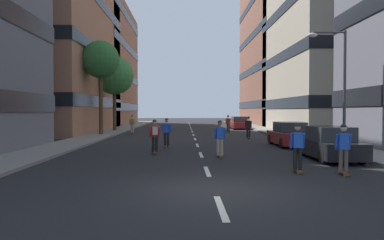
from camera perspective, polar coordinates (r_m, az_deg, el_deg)
The scene contains 21 objects.
ground_plane at distance 34.77m, azimuth 0.16°, elevation -2.19°, with size 146.48×146.48×0.00m, color black.
sidewalk_left at distance 38.52m, azimuth -12.36°, elevation -1.76°, with size 2.63×67.14×0.14m, color gray.
sidewalk_right at distance 38.88m, azimuth 12.34°, elevation -1.73°, with size 2.63×67.14×0.14m, color gray.
lane_markings at distance 35.85m, azimuth 0.12°, elevation -2.07°, with size 0.16×57.20×0.01m.
building_left_mid at distance 43.88m, azimuth -24.27°, elevation 15.73°, with size 15.67×21.44×26.06m.
building_left_far at distance 59.78m, azimuth -17.46°, elevation 8.24°, with size 15.67×23.01×18.47m.
building_right_far at distance 60.86m, azimuth 16.56°, elevation 11.87°, with size 15.67×22.12×26.33m.
parked_car_near at distance 23.62m, azimuth 15.02°, elevation -2.29°, with size 1.82×4.40×1.52m.
parked_car_mid at distance 17.70m, azimuth 20.74°, elevation -3.59°, with size 1.82×4.40×1.52m.
parked_car_far at distance 43.99m, azimuth 7.40°, elevation -0.52°, with size 1.82×4.40×1.52m.
street_tree_near at distance 33.61m, azimuth -14.18°, elevation 9.10°, with size 3.33×3.33×8.31m.
street_tree_mid at distance 39.66m, azimuth -12.12°, elevation 6.83°, with size 4.11×4.11×7.89m.
streetlamp_right at distance 21.67m, azimuth 21.99°, elevation 6.41°, with size 2.13×0.30×6.50m.
skater_0 at distance 18.89m, azimuth -5.87°, elevation -2.23°, with size 0.56×0.92×1.78m.
skater_1 at distance 13.65m, azimuth 16.28°, elevation -3.84°, with size 0.54×0.91×1.78m.
skater_2 at distance 22.16m, azimuth -4.02°, elevation -1.75°, with size 0.57×0.92×1.78m.
skater_3 at distance 37.22m, azimuth 5.71°, elevation -0.39°, with size 0.56×0.92×1.78m.
skater_4 at distance 17.42m, azimuth 4.41°, elevation -2.64°, with size 0.55×0.91×1.78m.
skater_5 at distance 13.68m, azimuth 22.72°, elevation -3.89°, with size 0.55×0.92×1.78m.
skater_6 at distance 29.18m, azimuth 8.87°, elevation -0.98°, with size 0.55×0.91×1.78m.
skater_7 at distance 36.05m, azimuth -9.39°, elevation -0.46°, with size 0.56×0.92×1.78m.
Camera 1 is at (-0.85, -10.27, 2.24)m, focal length 33.91 mm.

